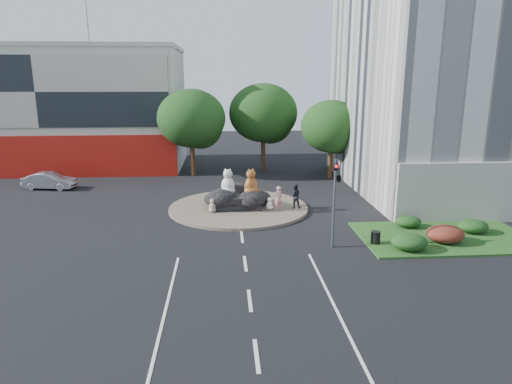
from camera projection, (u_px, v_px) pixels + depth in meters
ground at (245, 264)px, 23.36m from camera, size 120.00×120.00×0.00m
roundabout_island at (239, 208)px, 33.00m from camera, size 10.00×10.00×0.20m
rock_plinth at (238, 200)px, 32.87m from camera, size 3.20×2.60×0.90m
shophouse_block at (60, 108)px, 47.60m from camera, size 25.20×12.30×17.40m
grass_verge at (444, 237)px, 27.08m from camera, size 10.00×6.00×0.12m
tree_left at (192, 121)px, 43.14m from camera, size 6.46×6.46×8.27m
tree_mid at (264, 116)px, 45.49m from camera, size 6.84×6.84×8.76m
tree_right at (332, 129)px, 42.26m from camera, size 5.70×5.70×7.30m
hedge_near_green at (409, 242)px, 24.81m from camera, size 2.00×1.60×0.90m
hedge_red at (445, 234)px, 25.94m from camera, size 2.20×1.76×0.99m
hedge_mid_green at (473, 226)px, 27.59m from camera, size 1.80×1.44×0.81m
hedge_back_green at (408, 222)px, 28.61m from camera, size 1.60×1.28×0.72m
traffic_light at (337, 184)px, 24.76m from camera, size 0.44×1.24×5.00m
street_lamp at (428, 149)px, 30.87m from camera, size 2.34×0.22×8.06m
cat_white at (228, 182)px, 32.45m from camera, size 1.51×1.45×1.94m
cat_tabby at (251, 182)px, 32.41m from camera, size 1.53×1.48×1.95m
kitten_calico at (212, 205)px, 31.51m from camera, size 0.79×0.79×1.00m
kitten_white at (269, 203)px, 32.15m from camera, size 0.71×0.70×0.90m
pedestrian_pink at (278, 198)px, 31.81m from camera, size 0.76×0.67×1.75m
pedestrian_dark at (295, 196)px, 32.40m from camera, size 0.86×0.68×1.74m
parked_car at (50, 181)px, 38.84m from camera, size 4.53×2.14×1.43m
litter_bin at (375, 237)px, 25.81m from camera, size 0.59×0.59×0.70m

